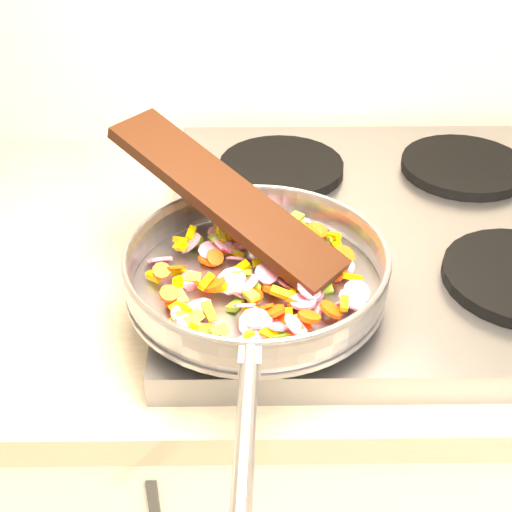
{
  "coord_description": "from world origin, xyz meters",
  "views": [
    {
      "loc": [
        -0.89,
        0.84,
        1.47
      ],
      "look_at": [
        -0.88,
        1.5,
        1.0
      ],
      "focal_mm": 50.0,
      "sensor_mm": 36.0,
      "label": 1
    }
  ],
  "objects": [
    {
      "name": "cooktop",
      "position": [
        -0.7,
        1.67,
        0.92
      ],
      "size": [
        0.6,
        0.6,
        0.04
      ],
      "primitive_type": "cube",
      "color": "#939399",
      "rests_on": "counter_top"
    },
    {
      "name": "vegetable_heap",
      "position": [
        -0.88,
        1.49,
        0.97
      ],
      "size": [
        0.26,
        0.28,
        0.05
      ],
      "color": "#DFAD00",
      "rests_on": "saute_pan"
    },
    {
      "name": "wooden_spatula",
      "position": [
        -0.92,
        1.58,
        1.03
      ],
      "size": [
        0.3,
        0.26,
        0.12
      ],
      "primitive_type": "cube",
      "rotation": [
        0.0,
        -0.31,
        2.45
      ],
      "color": "black",
      "rests_on": "saute_pan"
    },
    {
      "name": "grate_fl",
      "position": [
        -0.84,
        1.52,
        0.95
      ],
      "size": [
        0.19,
        0.19,
        0.02
      ],
      "primitive_type": "cylinder",
      "color": "black",
      "rests_on": "cooktop"
    },
    {
      "name": "grate_br",
      "position": [
        -0.56,
        1.81,
        0.95
      ],
      "size": [
        0.19,
        0.19,
        0.02
      ],
      "primitive_type": "cylinder",
      "color": "black",
      "rests_on": "cooktop"
    },
    {
      "name": "saute_pan",
      "position": [
        -0.88,
        1.5,
        0.98
      ],
      "size": [
        0.34,
        0.51,
        0.05
      ],
      "rotation": [
        0.0,
        0.0,
        -0.05
      ],
      "color": "#9E9EA5",
      "rests_on": "grate_fl"
    },
    {
      "name": "grate_bl",
      "position": [
        -0.84,
        1.81,
        0.95
      ],
      "size": [
        0.19,
        0.19,
        0.02
      ],
      "primitive_type": "cylinder",
      "color": "black",
      "rests_on": "cooktop"
    }
  ]
}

